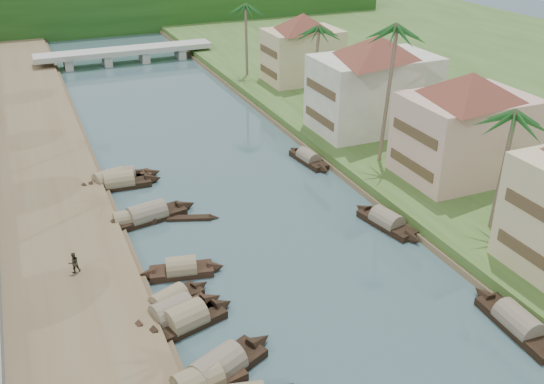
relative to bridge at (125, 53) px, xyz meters
name	(u,v)px	position (x,y,z in m)	size (l,w,h in m)	color
ground	(344,326)	(0.00, -72.00, -1.72)	(220.00, 220.00, 0.00)	#395256
left_bank	(53,227)	(-16.00, -52.00, -1.32)	(10.00, 180.00, 0.80)	brown
right_bank	(412,158)	(19.00, -52.00, -1.12)	(16.00, 180.00, 1.20)	#345220
treeline	(97,10)	(0.00, 28.00, 2.28)	(120.00, 14.00, 8.00)	#153A0F
bridge	(125,53)	(0.00, 0.00, 0.00)	(28.00, 4.00, 2.40)	#A2A499
building_mid	(466,124)	(19.99, -58.00, 4.41)	(14.11, 14.11, 9.70)	#C89F8D
building_far	(374,82)	(18.99, -44.00, 4.66)	(15.59, 15.59, 10.20)	silver
building_distant	(302,47)	(19.99, -24.00, 4.16)	(12.62, 12.62, 9.20)	#D1B38C
sampan_3	(218,370)	(-8.86, -73.07, -1.30)	(8.79, 5.22, 2.35)	black
sampan_5	(186,321)	(-9.30, -68.03, -1.30)	(7.45, 3.61, 2.30)	black
sampan_6	(173,315)	(-9.92, -67.10, -1.31)	(7.73, 3.48, 2.25)	black
sampan_7	(169,302)	(-9.78, -65.66, -1.32)	(6.86, 3.99, 1.88)	black
sampan_8	(181,270)	(-8.00, -62.26, -1.31)	(6.57, 2.76, 2.02)	black
sampan_9	(147,216)	(-8.48, -53.27, -1.30)	(9.37, 3.50, 2.31)	black
sampan_10	(128,221)	(-10.17, -53.44, -1.32)	(6.38, 1.63, 1.81)	black
sampan_11	(119,183)	(-9.46, -45.84, -1.30)	(8.16, 2.32, 2.31)	black
sampan_12	(121,177)	(-9.11, -44.57, -1.32)	(8.00, 1.72, 1.94)	black
sampan_13	(110,181)	(-10.19, -45.11, -1.31)	(8.32, 3.89, 2.23)	black
sampan_14	(518,325)	(9.91, -76.63, -1.31)	(2.13, 8.91, 2.15)	black
sampan_15	(387,222)	(9.54, -62.09, -1.31)	(3.07, 7.90, 2.09)	black
sampan_16	(308,159)	(9.43, -47.63, -1.32)	(2.18, 7.47, 1.85)	black
canoe_2	(190,218)	(-5.16, -54.51, -1.62)	(5.09, 2.44, 0.75)	black
palm_1	(511,117)	(16.00, -67.02, 8.59)	(3.20, 3.20, 10.88)	#75614E
palm_2	(392,31)	(15.00, -52.33, 12.05)	(3.20, 3.20, 14.48)	#75614E
palm_3	(315,30)	(16.00, -35.35, 8.92)	(3.20, 3.20, 11.22)	#75614E
palm_7	(246,7)	(14.00, -18.21, 8.95)	(3.20, 3.20, 11.25)	#75614E
tree_6	(394,72)	(24.00, -40.23, 4.28)	(4.92, 4.92, 6.90)	#473628
person_far	(74,263)	(-15.12, -60.14, -0.14)	(0.76, 0.59, 1.57)	#2F2E21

